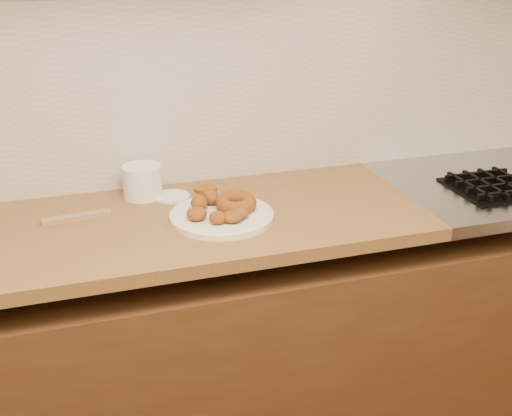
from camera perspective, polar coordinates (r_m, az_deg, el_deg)
The scene contains 11 objects.
wall_back at distance 2.13m, azimuth -2.76°, elevation 14.34°, with size 4.00×0.02×2.70m, color #C3B695.
base_cabinet at distance 2.22m, azimuth -0.17°, elevation -12.32°, with size 3.60×0.60×0.77m, color #4C301B.
butcher_block at distance 1.90m, azimuth -19.22°, elevation -2.90°, with size 2.30×0.62×0.04m, color olive.
backsplash at distance 2.15m, azimuth -2.60°, elevation 10.34°, with size 3.60×0.02×0.60m, color #B9B6A7.
donut_plate at distance 1.90m, azimuth -3.07°, elevation -0.72°, with size 0.31×0.31×0.02m, color white.
ring_donut at distance 1.91m, azimuth -1.79°, elevation 0.49°, with size 0.12×0.12×0.04m, color brown.
fried_dough_chunks at distance 1.87m, azimuth -3.76°, elevation -0.06°, with size 0.19×0.22×0.05m.
plastic_tub at distance 2.07m, azimuth -10.07°, elevation 2.35°, with size 0.12×0.12×0.10m, color white.
tub_lid at distance 2.07m, azimuth -7.49°, elevation 1.03°, with size 0.11×0.11×0.01m, color silver.
brass_jar_lid at distance 2.11m, azimuth -4.52°, elevation 1.70°, with size 0.08×0.08×0.01m, color #B9721A.
wooden_utensil at distance 1.96m, azimuth -15.65°, elevation -0.80°, with size 0.20×0.02×0.02m, color #9B724B.
Camera 1 is at (-0.54, -0.04, 1.67)m, focal length 45.00 mm.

